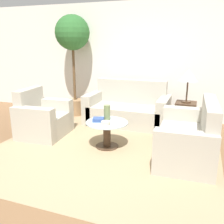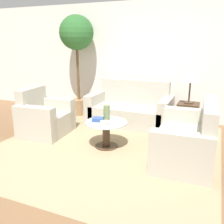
# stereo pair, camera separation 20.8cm
# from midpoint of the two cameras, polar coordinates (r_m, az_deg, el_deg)

# --- Properties ---
(ground_plane) EXTENTS (14.00, 14.00, 0.00)m
(ground_plane) POSITION_cam_midpoint_polar(r_m,az_deg,el_deg) (3.76, -6.20, -11.70)
(ground_plane) COLOR brown
(wall_back) EXTENTS (10.00, 0.06, 2.60)m
(wall_back) POSITION_cam_midpoint_polar(r_m,az_deg,el_deg) (5.91, 6.68, 11.54)
(wall_back) COLOR white
(wall_back) RESTS_ON ground_plane
(rug) EXTENTS (3.62, 3.57, 0.01)m
(rug) POSITION_cam_midpoint_polar(r_m,az_deg,el_deg) (4.30, 0.09, -7.88)
(rug) COLOR tan
(rug) RESTS_ON ground_plane
(sofa_main) EXTENTS (1.76, 0.85, 0.92)m
(sofa_main) POSITION_cam_midpoint_polar(r_m,az_deg,el_deg) (5.43, 5.32, 0.40)
(sofa_main) COLOR #B2AD9E
(sofa_main) RESTS_ON ground_plane
(armchair) EXTENTS (0.84, 0.97, 0.89)m
(armchair) POSITION_cam_midpoint_polar(r_m,az_deg,el_deg) (4.95, -14.21, -1.54)
(armchair) COLOR #B2AD9E
(armchair) RESTS_ON ground_plane
(loveseat) EXTENTS (0.88, 1.48, 0.90)m
(loveseat) POSITION_cam_midpoint_polar(r_m,az_deg,el_deg) (3.96, 18.78, -6.36)
(loveseat) COLOR #B2AD9E
(loveseat) RESTS_ON ground_plane
(coffee_table) EXTENTS (0.70, 0.70, 0.45)m
(coffee_table) POSITION_cam_midpoint_polar(r_m,az_deg,el_deg) (4.19, 0.09, -4.33)
(coffee_table) COLOR #422D1E
(coffee_table) RESTS_ON ground_plane
(side_table) EXTENTS (0.39, 0.39, 0.59)m
(side_table) POSITION_cam_midpoint_polar(r_m,az_deg,el_deg) (5.12, 17.95, -1.28)
(side_table) COLOR #422D1E
(side_table) RESTS_ON ground_plane
(table_lamp) EXTENTS (0.36, 0.36, 0.64)m
(table_lamp) POSITION_cam_midpoint_polar(r_m,az_deg,el_deg) (4.95, 18.74, 7.67)
(table_lamp) COLOR #422D1E
(table_lamp) RESTS_ON side_table
(potted_plant) EXTENTS (0.78, 0.78, 2.32)m
(potted_plant) POSITION_cam_midpoint_polar(r_m,az_deg,el_deg) (5.97, -7.03, 15.73)
(potted_plant) COLOR #93704C
(potted_plant) RESTS_ON ground_plane
(vase) EXTENTS (0.11, 0.11, 0.26)m
(vase) POSITION_cam_midpoint_polar(r_m,az_deg,el_deg) (4.21, 0.17, -0.13)
(vase) COLOR #6B7A4C
(vase) RESTS_ON coffee_table
(bowl) EXTENTS (0.15, 0.15, 0.06)m
(bowl) POSITION_cam_midpoint_polar(r_m,az_deg,el_deg) (4.00, -0.24, -2.49)
(bowl) COLOR beige
(bowl) RESTS_ON coffee_table
(book_stack) EXTENTS (0.22, 0.20, 0.06)m
(book_stack) POSITION_cam_midpoint_polar(r_m,az_deg,el_deg) (4.18, -1.82, -1.69)
(book_stack) COLOR #334C8C
(book_stack) RESTS_ON coffee_table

